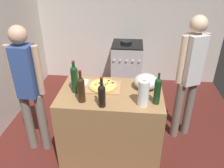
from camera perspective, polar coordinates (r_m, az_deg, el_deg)
ground_plane at (r=3.67m, az=0.90°, el=-8.93°), size 3.87×3.49×0.02m
kitchen_wall_rear at (r=4.49m, az=2.71°, el=16.74°), size 3.87×0.10×2.60m
counter at (r=2.81m, az=-0.20°, el=-10.19°), size 1.18×0.74×0.93m
cutting_board at (r=2.63m, az=-2.26°, el=-0.79°), size 0.40×0.32×0.02m
pizza at (r=2.62m, az=-2.26°, el=-0.39°), size 0.34×0.34×0.03m
mixing_bowl at (r=2.62m, az=8.66°, el=0.64°), size 0.28×0.28×0.17m
paper_towel_roll at (r=2.28m, az=7.99°, el=-2.32°), size 0.11×0.11×0.29m
wine_bottle_dark at (r=2.32m, az=11.48°, el=-1.53°), size 0.07×0.07×0.35m
wine_bottle_green at (r=2.24m, az=-2.61°, el=-2.70°), size 0.08×0.08×0.33m
wine_bottle_clear at (r=2.51m, az=-9.51°, el=1.49°), size 0.08×0.08×0.38m
wine_bottle_amber at (r=2.33m, az=-7.88°, el=-1.11°), size 0.08×0.08×0.36m
recipe_sheet at (r=2.80m, az=-7.97°, el=0.67°), size 0.23×0.19×0.00m
stove at (r=4.37m, az=3.78°, el=4.64°), size 0.56×0.62×0.94m
person_in_stripes at (r=2.80m, az=-20.57°, el=-0.27°), size 0.39×0.20×1.66m
person_in_red at (r=3.01m, az=19.17°, el=2.74°), size 0.36×0.28×1.71m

